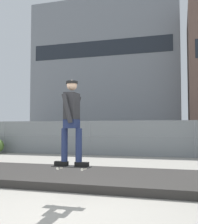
# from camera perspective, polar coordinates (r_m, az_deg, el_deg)

# --- Properties ---
(ground_plane) EXTENTS (120.00, 120.00, 0.00)m
(ground_plane) POSITION_cam_1_polar(r_m,az_deg,el_deg) (5.38, -8.07, -19.05)
(ground_plane) COLOR #9E998E
(gravel_berm) EXTENTS (16.68, 3.04, 0.20)m
(gravel_berm) POSITION_cam_1_polar(r_m,az_deg,el_deg) (7.99, 0.69, -13.07)
(gravel_berm) COLOR #33302D
(gravel_berm) RESTS_ON ground_plane
(skateboard) EXTENTS (0.80, 0.21, 0.07)m
(skateboard) POSITION_cam_1_polar(r_m,az_deg,el_deg) (5.82, -5.56, -10.90)
(skateboard) COLOR black
(skater) EXTENTS (0.72, 0.58, 1.74)m
(skater) POSITION_cam_1_polar(r_m,az_deg,el_deg) (5.77, -5.50, -1.01)
(skater) COLOR black
(skater) RESTS_ON skateboard
(chain_fence) EXTENTS (27.05, 0.06, 1.85)m
(chain_fence) POSITION_cam_1_polar(r_m,az_deg,el_deg) (14.86, 8.18, -5.23)
(chain_fence) COLOR gray
(chain_fence) RESTS_ON ground_plane
(parked_car_near) EXTENTS (4.53, 2.22, 1.66)m
(parked_car_near) POSITION_cam_1_polar(r_m,az_deg,el_deg) (19.85, -5.09, -5.00)
(parked_car_near) COLOR silver
(parked_car_near) RESTS_ON ground_plane
(library_building) EXTENTS (24.27, 15.95, 22.41)m
(library_building) POSITION_cam_1_polar(r_m,az_deg,el_deg) (52.44, 2.58, 7.53)
(library_building) COLOR slate
(library_building) RESTS_ON ground_plane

